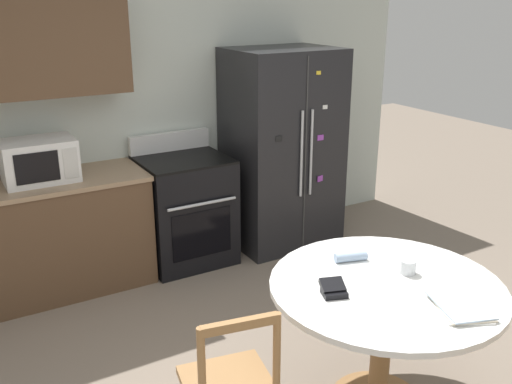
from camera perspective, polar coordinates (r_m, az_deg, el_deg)
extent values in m
cube|color=silver|center=(4.98, -10.81, 8.37)|extent=(5.20, 0.10, 2.60)
cube|color=brown|center=(4.63, -22.88, -4.94)|extent=(1.96, 0.62, 0.86)
cube|color=#997A5B|center=(4.48, -23.62, 0.33)|extent=(1.99, 0.64, 0.03)
cube|color=black|center=(5.16, 2.60, 4.35)|extent=(0.93, 0.73, 1.77)
cube|color=#333333|center=(4.86, 4.96, 3.37)|extent=(0.01, 0.01, 1.70)
cylinder|color=silver|center=(4.81, 4.58, 3.76)|extent=(0.02, 0.02, 0.74)
cylinder|color=silver|center=(4.87, 5.55, 3.92)|extent=(0.02, 0.02, 0.74)
cube|color=white|center=(4.87, 6.92, 8.44)|extent=(0.04, 0.02, 0.03)
cube|color=black|center=(4.66, 2.28, 5.33)|extent=(0.06, 0.02, 0.05)
cube|color=purple|center=(4.91, 6.46, 5.43)|extent=(0.06, 0.01, 0.05)
cube|color=yellow|center=(4.78, 6.28, 11.77)|extent=(0.04, 0.02, 0.03)
cube|color=purple|center=(5.02, 6.43, 1.34)|extent=(0.06, 0.02, 0.05)
cube|color=black|center=(4.91, -7.06, -1.92)|extent=(0.72, 0.64, 0.90)
cube|color=black|center=(4.67, -5.42, -4.20)|extent=(0.52, 0.01, 0.40)
cylinder|color=silver|center=(4.55, -5.39, -1.19)|extent=(0.59, 0.02, 0.02)
cube|color=black|center=(4.77, -7.28, 3.24)|extent=(0.72, 0.64, 0.02)
cube|color=white|center=(5.00, -8.65, 5.01)|extent=(0.72, 0.06, 0.16)
cube|color=white|center=(4.47, -20.89, 2.97)|extent=(0.51, 0.37, 0.31)
cube|color=black|center=(4.28, -21.04, 2.28)|extent=(0.30, 0.01, 0.22)
cube|color=silver|center=(4.32, -18.03, 2.77)|extent=(0.10, 0.01, 0.22)
cylinder|color=white|center=(3.12, 12.90, -9.17)|extent=(1.24, 1.24, 0.03)
cylinder|color=#9E7042|center=(3.31, 12.41, -14.83)|extent=(0.11, 0.11, 0.71)
cylinder|color=#9E7042|center=(2.56, -5.44, -17.64)|extent=(0.04, 0.04, 0.45)
cylinder|color=#9E7042|center=(2.65, 2.08, -16.18)|extent=(0.04, 0.04, 0.45)
cube|color=#9E7042|center=(2.49, -1.65, -13.11)|extent=(0.35, 0.10, 0.04)
cylinder|color=silver|center=(3.23, 14.94, -7.23)|extent=(0.09, 0.09, 0.08)
cylinder|color=beige|center=(3.24, 14.92, -7.51)|extent=(0.08, 0.08, 0.04)
cylinder|color=#A3BCDB|center=(3.31, 9.46, -6.41)|extent=(0.19, 0.10, 0.05)
cube|color=black|center=(2.95, 7.81, -9.98)|extent=(0.14, 0.13, 0.03)
cube|color=black|center=(2.96, 7.65, -9.27)|extent=(0.15, 0.13, 0.06)
cube|color=white|center=(2.98, 19.76, -10.87)|extent=(0.34, 0.37, 0.01)
cube|color=beige|center=(2.98, 19.77, -10.74)|extent=(0.32, 0.36, 0.01)
cube|color=silver|center=(2.98, 19.79, -10.60)|extent=(0.31, 0.36, 0.01)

